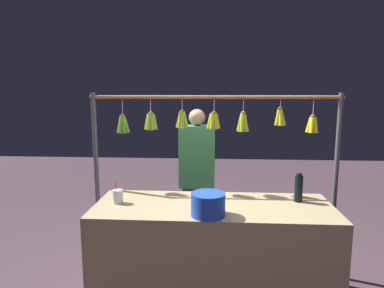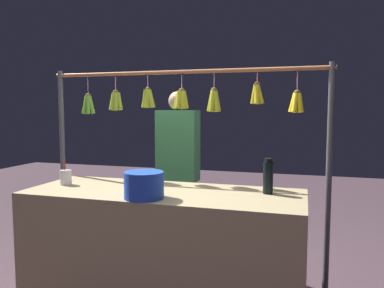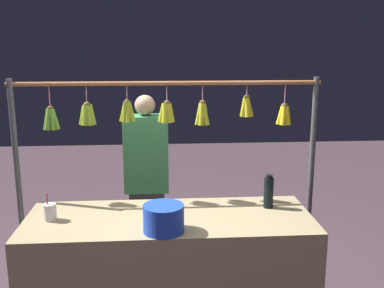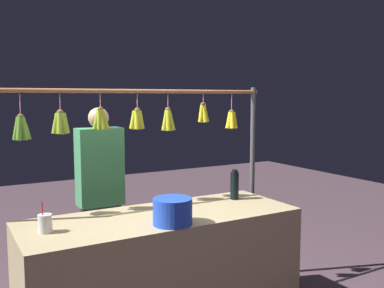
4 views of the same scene
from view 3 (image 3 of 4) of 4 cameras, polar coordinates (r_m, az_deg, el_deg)
name	(u,v)px [view 3 (image 3 of 4)]	position (r m, az deg, el deg)	size (l,w,h in m)	color
market_counter	(170,273)	(3.29, -2.81, -16.03)	(1.96, 0.72, 0.84)	tan
display_rack	(164,139)	(3.38, -3.53, 0.65)	(2.31, 0.13, 1.75)	#4C4C51
water_bottle	(269,192)	(3.28, 9.72, -6.04)	(0.07, 0.07, 0.24)	black
blue_bucket	(164,218)	(2.85, -3.64, -9.42)	(0.26, 0.26, 0.17)	blue
drink_cup	(50,212)	(3.17, -17.63, -8.27)	(0.09, 0.09, 0.19)	silver
vendor_person	(147,187)	(3.92, -5.76, -5.46)	(0.38, 0.20, 1.58)	#2D2D38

